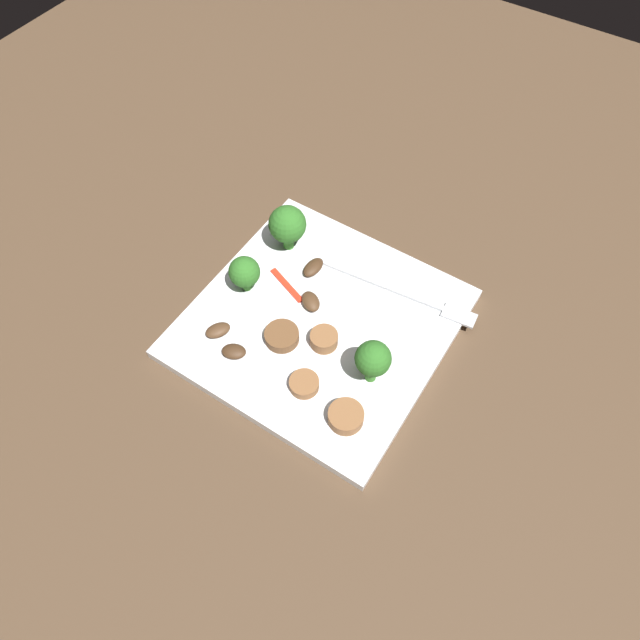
% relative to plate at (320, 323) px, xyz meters
% --- Properties ---
extents(ground_plane, '(1.40, 1.40, 0.00)m').
position_rel_plate_xyz_m(ground_plane, '(0.00, 0.00, -0.01)').
color(ground_plane, '#4C3826').
extents(plate, '(0.25, 0.25, 0.01)m').
position_rel_plate_xyz_m(plate, '(0.00, 0.00, 0.00)').
color(plate, white).
rests_on(plate, ground_plane).
extents(fork, '(0.18, 0.03, 0.00)m').
position_rel_plate_xyz_m(fork, '(0.06, 0.08, 0.01)').
color(fork, silver).
rests_on(fork, plate).
extents(broccoli_floret_0, '(0.03, 0.03, 0.04)m').
position_rel_plate_xyz_m(broccoli_floret_0, '(-0.09, -0.01, 0.03)').
color(broccoli_floret_0, '#347525').
rests_on(broccoli_floret_0, plate).
extents(broccoli_floret_1, '(0.03, 0.03, 0.05)m').
position_rel_plate_xyz_m(broccoli_floret_1, '(0.08, -0.03, 0.04)').
color(broccoli_floret_1, '#347525').
rests_on(broccoli_floret_1, plate).
extents(broccoli_floret_2, '(0.04, 0.04, 0.06)m').
position_rel_plate_xyz_m(broccoli_floret_2, '(-0.08, 0.06, 0.04)').
color(broccoli_floret_2, '#347525').
rests_on(broccoli_floret_2, plate).
extents(sausage_slice_0, '(0.05, 0.05, 0.01)m').
position_rel_plate_xyz_m(sausage_slice_0, '(0.08, -0.08, 0.01)').
color(sausage_slice_0, brown).
rests_on(sausage_slice_0, plate).
extents(sausage_slice_1, '(0.03, 0.03, 0.01)m').
position_rel_plate_xyz_m(sausage_slice_1, '(0.03, -0.07, 0.01)').
color(sausage_slice_1, brown).
rests_on(sausage_slice_1, plate).
extents(sausage_slice_2, '(0.04, 0.04, 0.01)m').
position_rel_plate_xyz_m(sausage_slice_2, '(-0.02, -0.04, 0.01)').
color(sausage_slice_2, brown).
rests_on(sausage_slice_2, plate).
extents(sausage_slice_3, '(0.03, 0.03, 0.01)m').
position_rel_plate_xyz_m(sausage_slice_3, '(0.02, -0.02, 0.01)').
color(sausage_slice_3, brown).
rests_on(sausage_slice_3, plate).
extents(mushroom_0, '(0.02, 0.03, 0.01)m').
position_rel_plate_xyz_m(mushroom_0, '(-0.04, 0.05, 0.01)').
color(mushroom_0, '#422B19').
rests_on(mushroom_0, plate).
extents(mushroom_1, '(0.03, 0.03, 0.01)m').
position_rel_plate_xyz_m(mushroom_1, '(-0.05, -0.08, 0.01)').
color(mushroom_1, '#422B19').
rests_on(mushroom_1, plate).
extents(mushroom_2, '(0.03, 0.03, 0.01)m').
position_rel_plate_xyz_m(mushroom_2, '(-0.08, -0.07, 0.01)').
color(mushroom_2, '#4C331E').
rests_on(mushroom_2, plate).
extents(mushroom_3, '(0.03, 0.03, 0.01)m').
position_rel_plate_xyz_m(mushroom_3, '(-0.02, 0.01, 0.01)').
color(mushroom_3, '#4C331E').
rests_on(mushroom_3, plate).
extents(pepper_strip_1, '(0.05, 0.02, 0.00)m').
position_rel_plate_xyz_m(pepper_strip_1, '(-0.05, 0.02, 0.01)').
color(pepper_strip_1, red).
rests_on(pepper_strip_1, plate).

